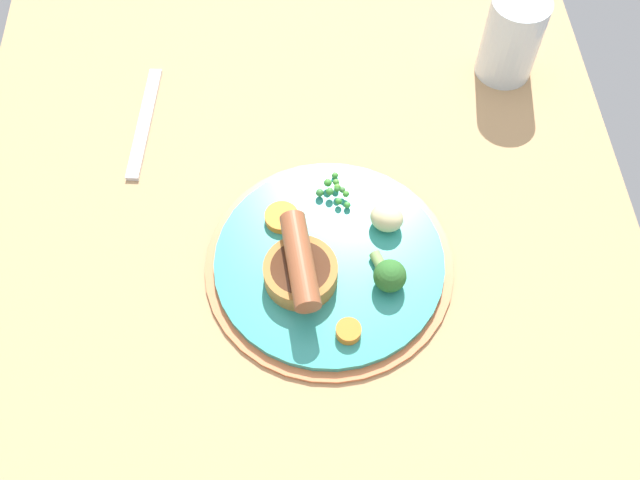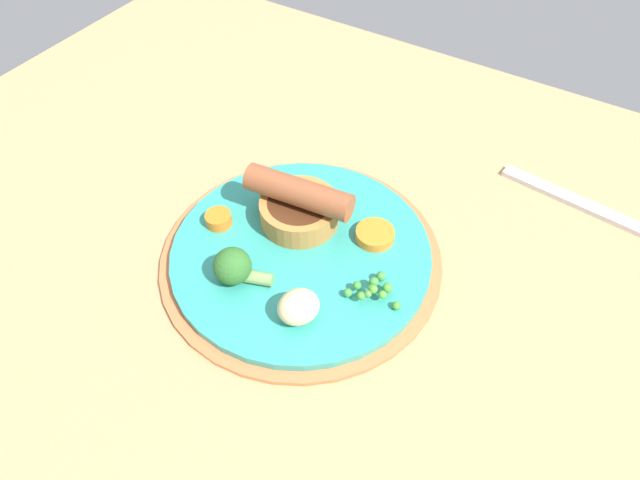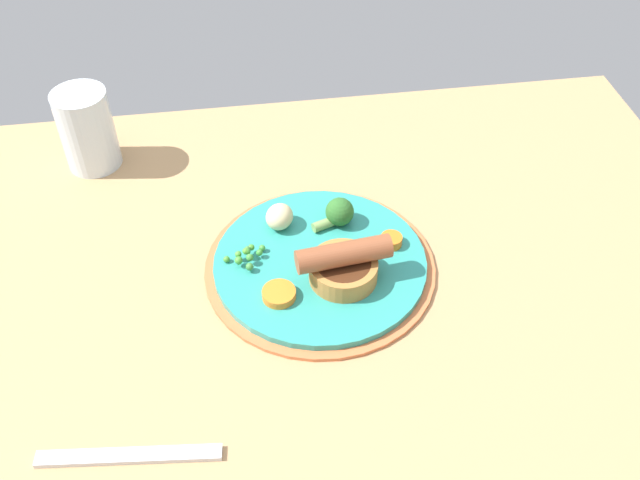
% 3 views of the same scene
% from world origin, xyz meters
% --- Properties ---
extents(dining_table, '(1.10, 0.80, 0.03)m').
position_xyz_m(dining_table, '(0.00, 0.00, 0.01)').
color(dining_table, tan).
rests_on(dining_table, ground).
extents(dinner_plate, '(0.28, 0.28, 0.01)m').
position_xyz_m(dinner_plate, '(-0.02, -0.03, 0.04)').
color(dinner_plate, '#CC6B3D').
rests_on(dinner_plate, dining_table).
extents(sausage_pudding, '(0.11, 0.08, 0.05)m').
position_xyz_m(sausage_pudding, '(-0.04, 0.00, 0.07)').
color(sausage_pudding, '#AD7538').
rests_on(sausage_pudding, dinner_plate).
extents(pea_pile, '(0.05, 0.04, 0.02)m').
position_xyz_m(pea_pile, '(0.07, -0.04, 0.05)').
color(pea_pile, '#3B823A').
rests_on(pea_pile, dinner_plate).
extents(broccoli_floret_near, '(0.06, 0.04, 0.04)m').
position_xyz_m(broccoli_floret_near, '(-0.05, -0.10, 0.06)').
color(broccoli_floret_near, '#2D6628').
rests_on(broccoli_floret_near, dinner_plate).
extents(potato_chunk_0, '(0.05, 0.05, 0.03)m').
position_xyz_m(potato_chunk_0, '(0.03, -0.10, 0.06)').
color(potato_chunk_0, beige).
rests_on(potato_chunk_0, dinner_plate).
extents(carrot_slice_0, '(0.05, 0.05, 0.01)m').
position_xyz_m(carrot_slice_0, '(0.04, 0.02, 0.05)').
color(carrot_slice_0, orange).
rests_on(carrot_slice_0, dinner_plate).
extents(carrot_slice_2, '(0.03, 0.03, 0.01)m').
position_xyz_m(carrot_slice_2, '(-0.11, -0.05, 0.05)').
color(carrot_slice_2, orange).
rests_on(carrot_slice_2, dinner_plate).
extents(fork, '(0.18, 0.03, 0.01)m').
position_xyz_m(fork, '(0.20, 0.19, 0.03)').
color(fork, silver).
rests_on(fork, dining_table).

